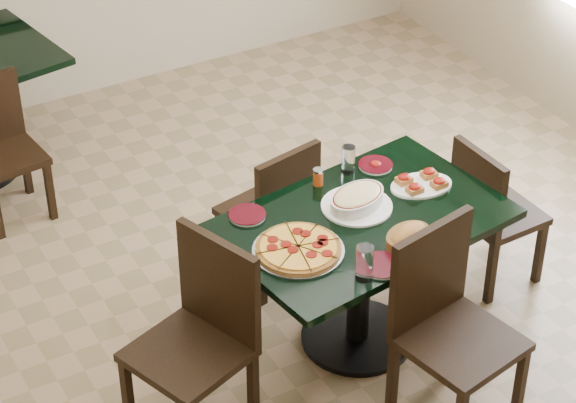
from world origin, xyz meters
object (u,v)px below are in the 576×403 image
chair_near (446,318)px  pepperoni_pizza (298,249)px  main_table (361,249)px  chair_far (275,209)px  chair_left (202,329)px  bread_basket (408,237)px  lasagna_casserole (357,199)px  bruschetta_platter (421,183)px  chair_right (489,209)px

chair_near → pepperoni_pizza: (-0.45, 0.52, 0.21)m
main_table → chair_far: bearing=94.5°
chair_left → bread_basket: (0.96, -0.15, 0.24)m
lasagna_casserole → bread_basket: bearing=-99.8°
chair_far → bread_basket: bearing=91.3°
main_table → bread_basket: size_ratio=5.08×
chair_far → pepperoni_pizza: (-0.26, -0.68, 0.29)m
chair_left → chair_far: bearing=114.1°
pepperoni_pizza → bruschetta_platter: bruschetta_platter is taller
bread_basket → chair_left: bearing=153.9°
bread_basket → bruschetta_platter: size_ratio=0.81×
chair_left → pepperoni_pizza: (0.51, 0.05, 0.22)m
chair_right → chair_far: bearing=59.6°
chair_far → bread_basket: (0.20, -0.88, 0.31)m
main_table → chair_near: 0.60m
chair_right → chair_left: bearing=94.8°
lasagna_casserole → pepperoni_pizza: bearing=-174.9°
chair_near → chair_right: bearing=29.8°
main_table → chair_far: chair_far is taller
pepperoni_pizza → bread_basket: bread_basket is taller
chair_far → pepperoni_pizza: chair_far is taller
chair_left → pepperoni_pizza: size_ratio=2.35×
bread_basket → chair_near: bearing=-107.9°
main_table → bruschetta_platter: 0.44m
chair_right → bruschetta_platter: size_ratio=2.43×
main_table → chair_near: bearing=-91.8°
chair_far → bruschetta_platter: (0.52, -0.53, 0.30)m
bread_basket → bruschetta_platter: 0.47m
chair_far → chair_near: (0.19, -1.20, 0.08)m
main_table → chair_right: 0.85m
chair_near → pepperoni_pizza: 0.72m
bruschetta_platter → main_table: bearing=-158.6°
chair_left → pepperoni_pizza: bearing=75.8°
lasagna_casserole → bruschetta_platter: lasagna_casserole is taller
chair_far → lasagna_casserole: (0.15, -0.52, 0.32)m
chair_far → chair_near: 1.22m
bruschetta_platter → chair_far: bearing=144.4°
pepperoni_pizza → bread_basket: bearing=-23.2°
main_table → chair_right: size_ratio=1.70×
main_table → chair_left: size_ratio=1.45×
bruschetta_platter → pepperoni_pizza: bearing=-158.8°
chair_right → pepperoni_pizza: (-1.23, -0.16, 0.30)m
chair_left → bruschetta_platter: bearing=79.5°
chair_near → chair_far: bearing=88.0°
chair_near → chair_left: size_ratio=1.02×
main_table → bread_basket: bearing=-84.2°
bruschetta_platter → bread_basket: bearing=-122.5°
pepperoni_pizza → chair_near: bearing=-48.9°
chair_far → chair_near: bearing=87.8°
main_table → chair_left: (-0.90, -0.12, -0.02)m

